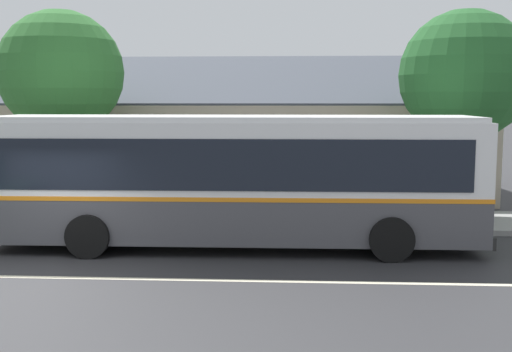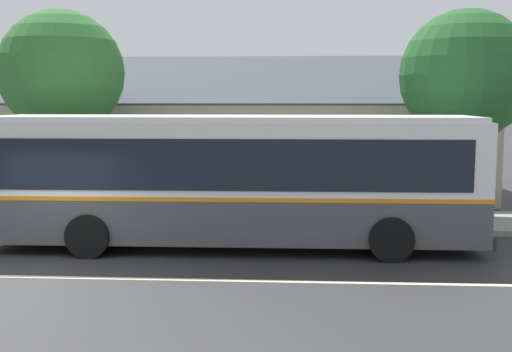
% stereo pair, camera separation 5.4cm
% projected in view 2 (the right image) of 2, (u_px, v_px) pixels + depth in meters
% --- Properties ---
extents(ground_plane, '(300.00, 300.00, 0.00)m').
position_uv_depth(ground_plane, '(36.00, 277.00, 12.94)').
color(ground_plane, '#2D2D30').
extents(sidewalk_far, '(60.00, 3.00, 0.15)m').
position_uv_depth(sidewalk_far, '(118.00, 218.00, 18.87)').
color(sidewalk_far, gray).
rests_on(sidewalk_far, ground).
extents(lane_divider_stripe, '(60.00, 0.16, 0.01)m').
position_uv_depth(lane_divider_stripe, '(36.00, 277.00, 12.94)').
color(lane_divider_stripe, beige).
rests_on(lane_divider_stripe, ground).
extents(community_building, '(26.32, 8.77, 6.25)m').
position_uv_depth(community_building, '(142.00, 143.00, 25.77)').
color(community_building, tan).
rests_on(community_building, ground).
extents(transit_bus, '(11.72, 2.88, 3.17)m').
position_uv_depth(transit_bus, '(234.00, 177.00, 15.37)').
color(transit_bus, '#47474C').
rests_on(transit_bus, ground).
extents(street_tree_primary, '(3.76, 3.76, 6.13)m').
position_uv_depth(street_tree_primary, '(465.00, 76.00, 18.36)').
color(street_tree_primary, '#4C3828').
rests_on(street_tree_primary, ground).
extents(street_tree_secondary, '(3.78, 3.78, 6.25)m').
position_uv_depth(street_tree_secondary, '(61.00, 73.00, 19.42)').
color(street_tree_secondary, '#4C3828').
rests_on(street_tree_secondary, ground).
extents(bus_stop_sign, '(0.36, 0.07, 2.40)m').
position_uv_depth(bus_stop_sign, '(449.00, 172.00, 17.11)').
color(bus_stop_sign, gray).
rests_on(bus_stop_sign, sidewalk_far).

